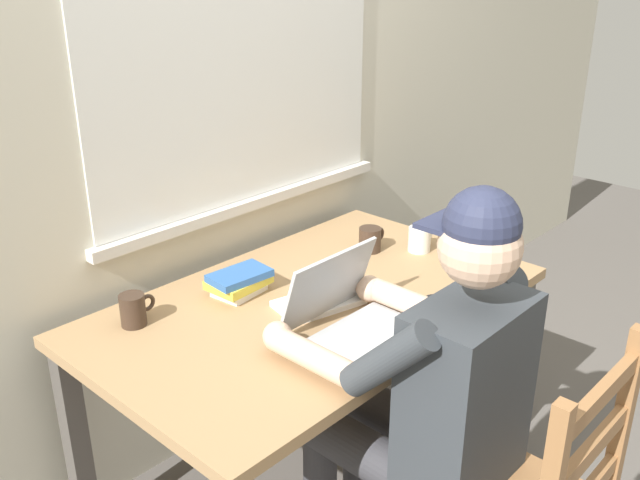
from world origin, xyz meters
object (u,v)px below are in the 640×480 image
object	(u,v)px
seated_person	(429,387)
coffee_mug_spare	(370,239)
laptop	(352,317)
coffee_mug_white	(420,239)
book_stack_main	(239,282)
landscape_photo_print	(355,289)
coffee_mug_dark	(134,310)
computer_mouse	(440,302)
desk	(315,324)

from	to	relation	value
seated_person	coffee_mug_spare	bearing A→B (deg)	50.15
laptop	coffee_mug_white	bearing A→B (deg)	18.42
seated_person	book_stack_main	size ratio (longest dim) A/B	6.39
book_stack_main	landscape_photo_print	distance (m)	0.36
coffee_mug_dark	coffee_mug_spare	world-z (taller)	coffee_mug_dark
computer_mouse	coffee_mug_spare	size ratio (longest dim) A/B	0.86
coffee_mug_dark	landscape_photo_print	size ratio (longest dim) A/B	0.85
desk	seated_person	bearing A→B (deg)	-101.20
seated_person	laptop	size ratio (longest dim) A/B	3.74
desk	coffee_mug_white	xyz separation A→B (m)	(0.53, -0.02, 0.13)
desk	computer_mouse	distance (m)	0.39
coffee_mug_white	coffee_mug_dark	world-z (taller)	coffee_mug_dark
computer_mouse	coffee_mug_dark	distance (m)	0.89
book_stack_main	landscape_photo_print	size ratio (longest dim) A/B	1.49
coffee_mug_white	landscape_photo_print	distance (m)	0.39
seated_person	coffee_mug_dark	xyz separation A→B (m)	(-0.36, 0.76, 0.09)
coffee_mug_dark	book_stack_main	xyz separation A→B (m)	(0.33, -0.07, -0.01)
laptop	coffee_mug_dark	size ratio (longest dim) A/B	2.99
landscape_photo_print	coffee_mug_white	bearing A→B (deg)	16.75
laptop	book_stack_main	size ratio (longest dim) A/B	1.71
desk	coffee_mug_white	bearing A→B (deg)	-1.73
seated_person	desk	bearing A→B (deg)	78.80
desk	book_stack_main	xyz separation A→B (m)	(-0.13, 0.20, 0.13)
desk	coffee_mug_spare	bearing A→B (deg)	15.40
computer_mouse	coffee_mug_white	size ratio (longest dim) A/B	0.85
laptop	desk	bearing A→B (deg)	70.07
laptop	coffee_mug_white	xyz separation A→B (m)	(0.61, 0.20, -0.01)
book_stack_main	seated_person	bearing A→B (deg)	-87.28
coffee_mug_white	coffee_mug_dark	size ratio (longest dim) A/B	1.06
coffee_mug_spare	landscape_photo_print	distance (m)	0.32
laptop	coffee_mug_spare	xyz separation A→B (m)	(0.49, 0.33, -0.01)
desk	coffee_mug_spare	distance (m)	0.44
book_stack_main	landscape_photo_print	world-z (taller)	book_stack_main
coffee_mug_dark	coffee_mug_spare	bearing A→B (deg)	-10.28
laptop	landscape_photo_print	bearing A→B (deg)	38.15
book_stack_main	landscape_photo_print	xyz separation A→B (m)	(0.27, -0.25, -0.04)
coffee_mug_white	coffee_mug_dark	distance (m)	1.03
coffee_mug_spare	landscape_photo_print	bearing A→B (deg)	-149.37
desk	coffee_mug_white	world-z (taller)	coffee_mug_white
seated_person	coffee_mug_spare	distance (m)	0.79
seated_person	coffee_mug_dark	distance (m)	0.85
book_stack_main	coffee_mug_spare	bearing A→B (deg)	-8.97
coffee_mug_dark	book_stack_main	distance (m)	0.34
laptop	coffee_mug_dark	world-z (taller)	laptop
laptop	book_stack_main	world-z (taller)	laptop
desk	laptop	xyz separation A→B (m)	(-0.08, -0.22, 0.14)
seated_person	landscape_photo_print	bearing A→B (deg)	62.20
desk	book_stack_main	bearing A→B (deg)	123.48
coffee_mug_white	book_stack_main	world-z (taller)	coffee_mug_white
desk	coffee_mug_dark	xyz separation A→B (m)	(-0.46, 0.27, 0.13)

